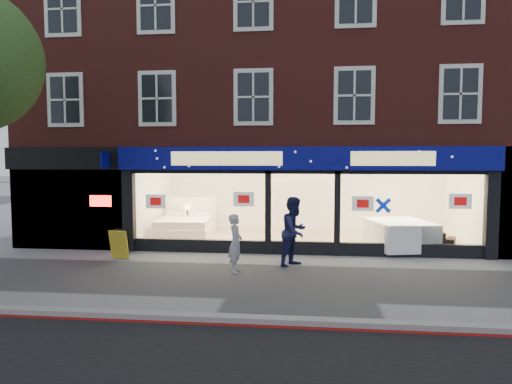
% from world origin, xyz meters
% --- Properties ---
extents(ground, '(120.00, 120.00, 0.00)m').
position_xyz_m(ground, '(0.00, 0.00, 0.00)').
color(ground, gray).
rests_on(ground, ground).
extents(kerb_line, '(60.00, 0.10, 0.01)m').
position_xyz_m(kerb_line, '(0.00, -3.10, 0.01)').
color(kerb_line, '#8C0A07').
rests_on(kerb_line, ground).
extents(kerb_stone, '(60.00, 0.25, 0.12)m').
position_xyz_m(kerb_stone, '(0.00, -2.90, 0.06)').
color(kerb_stone, gray).
rests_on(kerb_stone, ground).
extents(showroom_floor, '(11.00, 4.50, 0.10)m').
position_xyz_m(showroom_floor, '(0.00, 5.25, 0.05)').
color(showroom_floor, tan).
rests_on(showroom_floor, ground).
extents(building, '(19.00, 8.26, 10.30)m').
position_xyz_m(building, '(-0.02, 6.93, 6.67)').
color(building, maroon).
rests_on(building, ground).
extents(display_bed, '(2.12, 2.50, 1.35)m').
position_xyz_m(display_bed, '(-4.31, 5.39, 0.47)').
color(display_bed, white).
rests_on(display_bed, showroom_floor).
extents(bedside_table, '(0.52, 0.52, 0.55)m').
position_xyz_m(bedside_table, '(-4.40, 6.04, 0.38)').
color(bedside_table, brown).
rests_on(bedside_table, showroom_floor).
extents(mattress_stack, '(2.16, 2.50, 0.85)m').
position_xyz_m(mattress_stack, '(3.10, 4.00, 0.53)').
color(mattress_stack, white).
rests_on(mattress_stack, showroom_floor).
extents(sofa, '(2.21, 1.48, 0.60)m').
position_xyz_m(sofa, '(3.70, 3.90, 0.40)').
color(sofa, black).
rests_on(sofa, showroom_floor).
extents(a_board, '(0.61, 0.43, 0.87)m').
position_xyz_m(a_board, '(-5.32, 1.87, 0.43)').
color(a_board, gold).
rests_on(a_board, ground).
extents(pedestrian_grey, '(0.36, 0.55, 1.51)m').
position_xyz_m(pedestrian_grey, '(-1.70, 0.69, 0.76)').
color(pedestrian_grey, '#ABAFB3').
rests_on(pedestrian_grey, ground).
extents(pedestrian_blue, '(1.11, 1.17, 1.91)m').
position_xyz_m(pedestrian_blue, '(-0.20, 1.57, 0.95)').
color(pedestrian_blue, '#1A1D4A').
rests_on(pedestrian_blue, ground).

